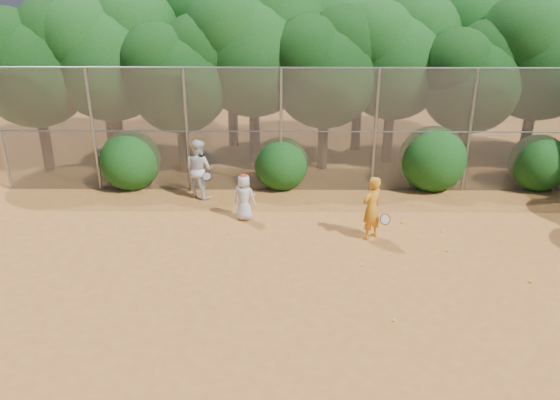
{
  "coord_description": "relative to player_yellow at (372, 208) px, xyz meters",
  "views": [
    {
      "loc": [
        -0.88,
        -10.84,
        6.71
      ],
      "look_at": [
        -1.0,
        2.5,
        1.1
      ],
      "focal_mm": 35.0,
      "sensor_mm": 36.0,
      "label": 1
    }
  ],
  "objects": [
    {
      "name": "tree_1",
      "position": [
        -8.38,
        6.07,
        3.28
      ],
      "size": [
        4.64,
        4.03,
        6.35
      ],
      "color": "black",
      "rests_on": "ground"
    },
    {
      "name": "tree_6",
      "position": [
        4.11,
        5.56,
        2.58
      ],
      "size": [
        3.86,
        3.36,
        5.29
      ],
      "color": "black",
      "rests_on": "ground"
    },
    {
      "name": "tree_4",
      "position": [
        -0.89,
        5.76,
        2.87
      ],
      "size": [
        4.19,
        3.64,
        5.73
      ],
      "color": "black",
      "rests_on": "ground"
    },
    {
      "name": "ball_0",
      "position": [
        1.91,
        -0.79,
        -0.85
      ],
      "size": [
        0.07,
        0.07,
        0.07
      ],
      "primitive_type": "sphere",
      "color": "#C9DE28",
      "rests_on": "ground"
    },
    {
      "name": "bush_1",
      "position": [
        -2.44,
        3.83,
        0.02
      ],
      "size": [
        1.8,
        1.8,
        1.8
      ],
      "primitive_type": "sphere",
      "color": "#104010",
      "rests_on": "ground"
    },
    {
      "name": "tree_5",
      "position": [
        1.62,
        6.57,
        3.16
      ],
      "size": [
        4.51,
        3.92,
        6.17
      ],
      "color": "black",
      "rests_on": "ground"
    },
    {
      "name": "fence_back",
      "position": [
        -1.56,
        3.53,
        1.17
      ],
      "size": [
        20.05,
        0.09,
        4.03
      ],
      "color": "gray",
      "rests_on": "ground"
    },
    {
      "name": "ball_1",
      "position": [
        2.07,
        0.34,
        -0.85
      ],
      "size": [
        0.07,
        0.07,
        0.07
      ],
      "primitive_type": "sphere",
      "color": "#C9DE28",
      "rests_on": "ground"
    },
    {
      "name": "player_yellow",
      "position": [
        0.0,
        0.0,
        0.0
      ],
      "size": [
        0.9,
        0.75,
        1.77
      ],
      "rotation": [
        0.0,
        0.0,
        3.86
      ],
      "color": "orange",
      "rests_on": "ground"
    },
    {
      "name": "bush_2",
      "position": [
        2.56,
        3.83,
        0.22
      ],
      "size": [
        2.2,
        2.2,
        2.2
      ],
      "primitive_type": "sphere",
      "color": "#104010",
      "rests_on": "ground"
    },
    {
      "name": "ball_5",
      "position": [
        1.07,
        0.94,
        -0.85
      ],
      "size": [
        0.07,
        0.07,
        0.07
      ],
      "primitive_type": "sphere",
      "color": "#C9DE28",
      "rests_on": "ground"
    },
    {
      "name": "ball_2",
      "position": [
        -0.04,
        -3.86,
        -0.85
      ],
      "size": [
        0.07,
        0.07,
        0.07
      ],
      "primitive_type": "sphere",
      "color": "#C9DE28",
      "rests_on": "ground"
    },
    {
      "name": "tree_12",
      "position": [
        5.12,
        8.77,
        3.63
      ],
      "size": [
        5.02,
        4.37,
        6.88
      ],
      "color": "black",
      "rests_on": "ground"
    },
    {
      "name": "tree_11",
      "position": [
        0.62,
        8.17,
        3.28
      ],
      "size": [
        4.64,
        4.03,
        6.35
      ],
      "color": "black",
      "rests_on": "ground"
    },
    {
      "name": "player_white",
      "position": [
        -5.04,
        2.93,
        0.06
      ],
      "size": [
        1.16,
        1.11,
        1.89
      ],
      "rotation": [
        0.0,
        0.0,
        2.56
      ],
      "color": "silver",
      "rests_on": "ground"
    },
    {
      "name": "ball_3",
      "position": [
        3.42,
        -2.29,
        -0.85
      ],
      "size": [
        0.07,
        0.07,
        0.07
      ],
      "primitive_type": "sphere",
      "color": "#C9DE28",
      "rests_on": "ground"
    },
    {
      "name": "ball_4",
      "position": [
        -0.4,
        -1.54,
        -0.85
      ],
      "size": [
        0.07,
        0.07,
        0.07
      ],
      "primitive_type": "sphere",
      "color": "#C9DE28",
      "rests_on": "ground"
    },
    {
      "name": "tree_0",
      "position": [
        -10.88,
        5.56,
        3.05
      ],
      "size": [
        4.38,
        3.81,
        6.0
      ],
      "color": "black",
      "rests_on": "ground"
    },
    {
      "name": "ground",
      "position": [
        -1.44,
        -2.47,
        -0.88
      ],
      "size": [
        80.0,
        80.0,
        0.0
      ],
      "primitive_type": "plane",
      "color": "#A96126",
      "rests_on": "ground"
    },
    {
      "name": "tree_2",
      "position": [
        -5.89,
        5.36,
        2.7
      ],
      "size": [
        3.99,
        3.47,
        5.47
      ],
      "color": "black",
      "rests_on": "ground"
    },
    {
      "name": "bush_3",
      "position": [
        6.06,
        3.83,
        0.07
      ],
      "size": [
        1.9,
        1.9,
        1.9
      ],
      "primitive_type": "sphere",
      "color": "#104010",
      "rests_on": "ground"
    },
    {
      "name": "tree_3",
      "position": [
        -3.38,
        6.37,
        3.51
      ],
      "size": [
        4.89,
        4.26,
        6.7
      ],
      "color": "black",
      "rests_on": "ground"
    },
    {
      "name": "tree_9",
      "position": [
        -9.38,
        8.37,
        3.45
      ],
      "size": [
        4.83,
        4.2,
        6.62
      ],
      "color": "black",
      "rests_on": "ground"
    },
    {
      "name": "bush_0",
      "position": [
        -7.44,
        3.83,
        0.12
      ],
      "size": [
        2.0,
        2.0,
        2.0
      ],
      "primitive_type": "sphere",
      "color": "#104010",
      "rests_on": "ground"
    },
    {
      "name": "tree_10",
      "position": [
        -4.37,
        8.57,
        3.74
      ],
      "size": [
        5.15,
        4.48,
        7.06
      ],
      "color": "black",
      "rests_on": "ground"
    },
    {
      "name": "player_teen",
      "position": [
        -3.49,
        1.2,
        -0.18
      ],
      "size": [
        0.78,
        0.63,
        1.41
      ],
      "rotation": [
        0.0,
        0.0,
        2.81
      ],
      "color": "silver",
      "rests_on": "ground"
    },
    {
      "name": "tree_7",
      "position": [
        6.62,
        6.17,
        3.4
      ],
      "size": [
        4.77,
        4.14,
        6.53
      ],
      "color": "black",
      "rests_on": "ground"
    }
  ]
}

